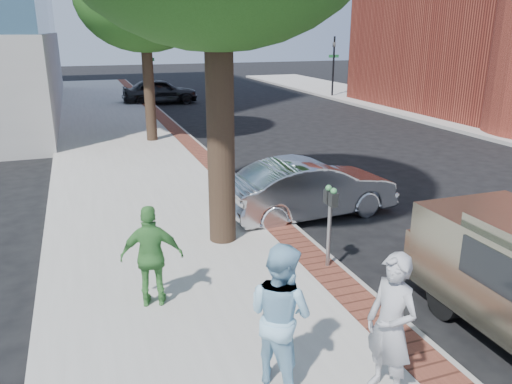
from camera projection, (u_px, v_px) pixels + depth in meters
name	position (u px, v px, depth m)	size (l,w,h in m)	color
ground	(288.00, 284.00, 8.51)	(120.00, 120.00, 0.00)	black
sidewalk	(139.00, 170.00, 15.18)	(5.00, 60.00, 0.15)	#9E9991
brick_strip	(209.00, 162.00, 15.86)	(0.60, 60.00, 0.01)	brown
curb	(220.00, 163.00, 15.99)	(0.10, 60.00, 0.15)	gray
signal_near	(148.00, 66.00, 27.82)	(0.70, 0.15, 3.80)	black
signal_far	(334.00, 62.00, 31.53)	(0.70, 0.15, 3.80)	black
parking_meter	(330.00, 210.00, 8.50)	(0.12, 0.32, 1.47)	gray
person_gray	(391.00, 327.00, 5.49)	(0.63, 0.41, 1.73)	#9E9FA3
person_officer	(281.00, 314.00, 5.70)	(0.85, 0.66, 1.75)	#94C8E5
person_green	(152.00, 256.00, 7.37)	(0.92, 0.38, 1.57)	#468E40
sedan_silver	(310.00, 188.00, 11.45)	(1.41, 4.05, 1.33)	#ABADB2
bg_car	(160.00, 91.00, 29.33)	(1.75, 4.34, 1.48)	black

